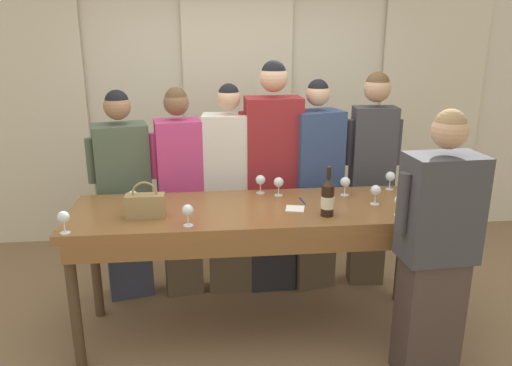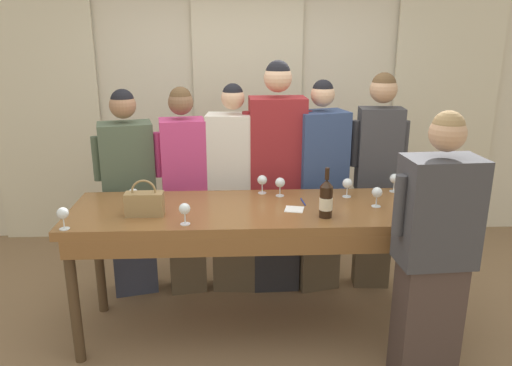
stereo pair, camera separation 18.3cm
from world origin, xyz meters
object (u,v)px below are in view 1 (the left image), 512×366
at_px(wine_glass_front_left, 133,197).
at_px(wine_glass_center_right, 442,203).
at_px(wine_glass_center_left, 424,198).
at_px(guest_striped_shirt, 273,178).
at_px(wine_glass_front_mid, 345,182).
at_px(wine_glass_back_mid, 63,218).
at_px(wine_glass_by_bottle, 376,191).
at_px(wine_bottle, 328,198).
at_px(tasting_bar, 257,221).
at_px(wine_glass_back_right, 400,201).
at_px(handbag, 145,205).
at_px(wine_glass_center_mid, 279,183).
at_px(guest_cream_sweater, 230,190).
at_px(wine_glass_back_left, 260,181).
at_px(guest_beige_cap, 371,175).
at_px(guest_pink_top, 180,192).
at_px(guest_olive_jacket, 124,196).
at_px(wine_glass_front_right, 188,211).
at_px(wine_glass_near_host, 390,177).
at_px(guest_navy_coat, 315,186).
at_px(host_pouring, 436,250).

bearing_deg(wine_glass_front_left, wine_glass_center_right, -9.70).
bearing_deg(wine_glass_center_left, guest_striped_shirt, 136.75).
xyz_separation_m(wine_glass_front_mid, wine_glass_center_right, (0.49, -0.51, 0.00)).
xyz_separation_m(wine_glass_back_mid, wine_glass_by_bottle, (2.00, 0.31, 0.00)).
bearing_deg(wine_bottle, tasting_bar, 157.60).
bearing_deg(wine_glass_back_right, tasting_bar, 165.97).
distance_m(handbag, wine_glass_center_mid, 0.98).
bearing_deg(handbag, guest_cream_sweater, 52.54).
height_order(wine_bottle, wine_glass_front_left, wine_bottle).
relative_size(wine_glass_front_mid, wine_glass_center_right, 1.00).
xyz_separation_m(wine_glass_center_mid, wine_glass_back_left, (-0.13, 0.07, -0.00)).
distance_m(tasting_bar, guest_beige_cap, 1.22).
height_order(wine_glass_center_mid, guest_striped_shirt, guest_striped_shirt).
height_order(wine_bottle, wine_glass_by_bottle, wine_bottle).
bearing_deg(tasting_bar, guest_pink_top, 129.61).
height_order(wine_glass_front_mid, guest_olive_jacket, guest_olive_jacket).
xyz_separation_m(wine_glass_center_mid, wine_glass_by_bottle, (0.64, -0.26, 0.00)).
xyz_separation_m(wine_glass_center_left, wine_glass_back_left, (-1.03, 0.50, -0.00)).
bearing_deg(wine_glass_front_right, wine_glass_near_host, 21.43).
relative_size(wine_glass_center_mid, wine_glass_back_left, 1.00).
relative_size(tasting_bar, wine_glass_near_host, 18.25).
distance_m(wine_bottle, wine_glass_center_left, 0.65).
height_order(wine_glass_center_right, guest_olive_jacket, guest_olive_jacket).
bearing_deg(wine_glass_center_mid, guest_pink_top, 151.05).
relative_size(wine_glass_center_mid, wine_glass_back_mid, 1.00).
bearing_deg(handbag, wine_glass_center_right, -5.97).
bearing_deg(wine_glass_front_mid, tasting_bar, -161.95).
xyz_separation_m(wine_glass_front_right, wine_glass_back_right, (1.36, 0.04, 0.00)).
distance_m(wine_glass_center_left, wine_glass_back_mid, 2.27).
distance_m(wine_glass_by_bottle, guest_pink_top, 1.53).
xyz_separation_m(wine_glass_back_left, wine_glass_back_right, (0.85, -0.56, 0.00)).
bearing_deg(wine_glass_front_mid, wine_glass_by_bottle, -54.33).
relative_size(guest_striped_shirt, guest_navy_coat, 1.08).
relative_size(tasting_bar, wine_glass_front_right, 18.25).
bearing_deg(guest_beige_cap, tasting_bar, -146.74).
xyz_separation_m(wine_glass_by_bottle, guest_pink_top, (-1.37, 0.66, -0.18)).
xyz_separation_m(tasting_bar, guest_beige_cap, (1.01, 0.66, 0.11)).
relative_size(wine_glass_front_left, wine_glass_near_host, 1.00).
height_order(wine_bottle, wine_glass_back_mid, wine_bottle).
xyz_separation_m(wine_glass_front_right, guest_navy_coat, (1.00, 0.93, -0.16)).
height_order(handbag, wine_glass_center_left, handbag).
xyz_separation_m(wine_glass_front_left, wine_glass_front_mid, (1.50, 0.17, 0.00)).
distance_m(wine_glass_front_mid, guest_beige_cap, 0.57).
relative_size(wine_glass_front_right, guest_navy_coat, 0.08).
distance_m(wine_glass_center_mid, wine_glass_back_right, 0.87).
bearing_deg(wine_glass_center_mid, guest_olive_jacket, 160.94).
bearing_deg(wine_bottle, wine_glass_back_left, 126.68).
relative_size(wine_glass_front_left, wine_glass_center_right, 1.00).
height_order(wine_glass_by_bottle, host_pouring, host_pouring).
bearing_deg(wine_glass_back_right, guest_striped_shirt, 128.57).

